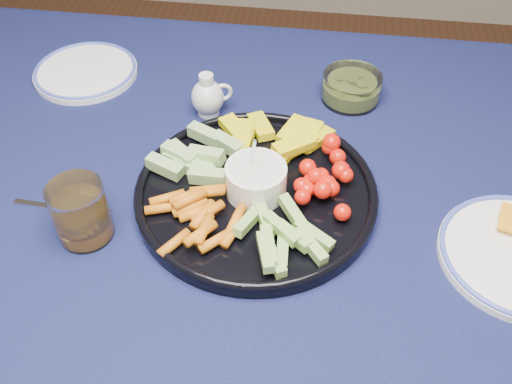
# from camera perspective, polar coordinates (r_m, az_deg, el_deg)

# --- Properties ---
(dining_table) EXTENTS (1.67, 1.07, 0.75)m
(dining_table) POSITION_cam_1_polar(r_m,az_deg,el_deg) (0.89, -4.10, -6.14)
(dining_table) COLOR #53381B
(dining_table) RESTS_ON ground
(crudite_platter) EXTENTS (0.35, 0.35, 0.11)m
(crudite_platter) POSITION_cam_1_polar(r_m,az_deg,el_deg) (0.83, -0.17, 0.35)
(crudite_platter) COLOR black
(crudite_platter) RESTS_ON dining_table
(creamer_pitcher) EXTENTS (0.07, 0.06, 0.08)m
(creamer_pitcher) POSITION_cam_1_polar(r_m,az_deg,el_deg) (0.97, -4.81, 9.46)
(creamer_pitcher) COLOR white
(creamer_pitcher) RESTS_ON dining_table
(pickle_bowl) EXTENTS (0.10, 0.10, 0.05)m
(pickle_bowl) POSITION_cam_1_polar(r_m,az_deg,el_deg) (1.02, 9.50, 10.16)
(pickle_bowl) COLOR white
(pickle_bowl) RESTS_ON dining_table
(juice_tumbler) EXTENTS (0.08, 0.08, 0.09)m
(juice_tumbler) POSITION_cam_1_polar(r_m,az_deg,el_deg) (0.80, -17.04, -2.20)
(juice_tumbler) COLOR white
(juice_tumbler) RESTS_ON dining_table
(fork_left) EXTENTS (0.15, 0.02, 0.00)m
(fork_left) POSITION_cam_1_polar(r_m,az_deg,el_deg) (0.86, -18.07, -1.73)
(fork_left) COLOR silver
(fork_left) RESTS_ON dining_table
(side_plate_extra) EXTENTS (0.19, 0.19, 0.02)m
(side_plate_extra) POSITION_cam_1_polar(r_m,az_deg,el_deg) (1.12, -16.67, 11.49)
(side_plate_extra) COLOR white
(side_plate_extra) RESTS_ON dining_table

